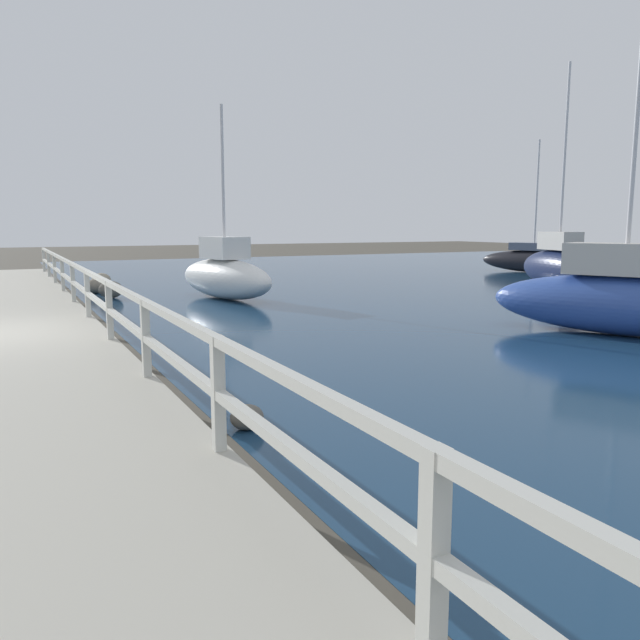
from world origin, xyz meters
TOP-DOWN VIEW (x-y plane):
  - railing at (1.95, -0.00)m, footprint 0.10×32.50m
  - boulder_mid_strip at (3.57, 11.07)m, footprint 0.45×0.41m
  - boulder_upstream at (3.34, 7.80)m, footprint 0.72×0.65m
  - boulder_water_edge at (3.10, 9.52)m, footprint 0.63×0.57m
  - boulder_near_dock at (3.59, 11.66)m, footprint 0.68×0.62m
  - boulder_downstream at (2.69, -6.02)m, footprint 0.37×0.34m
  - sailboat_navy at (18.11, 3.71)m, footprint 2.38×4.70m
  - sailboat_blue at (11.64, -3.85)m, footprint 3.56×5.51m
  - sailboat_black at (23.14, 9.79)m, footprint 2.44×5.54m
  - sailboat_white at (6.46, 6.05)m, footprint 2.25×4.96m

SIDE VIEW (x-z plane):
  - boulder_downstream at x=2.69m, z-range 0.00..0.28m
  - boulder_mid_strip at x=3.57m, z-range 0.00..0.34m
  - boulder_water_edge at x=3.10m, z-range 0.00..0.47m
  - boulder_near_dock at x=3.59m, z-range 0.00..0.51m
  - boulder_upstream at x=3.34m, z-range 0.00..0.54m
  - sailboat_black at x=23.14m, z-range -2.48..3.72m
  - sailboat_white at x=6.46m, z-range -2.15..3.61m
  - sailboat_blue at x=11.64m, z-range -3.34..4.87m
  - sailboat_navy at x=18.11m, z-range -3.05..4.71m
  - railing at x=1.95m, z-range 0.52..1.51m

